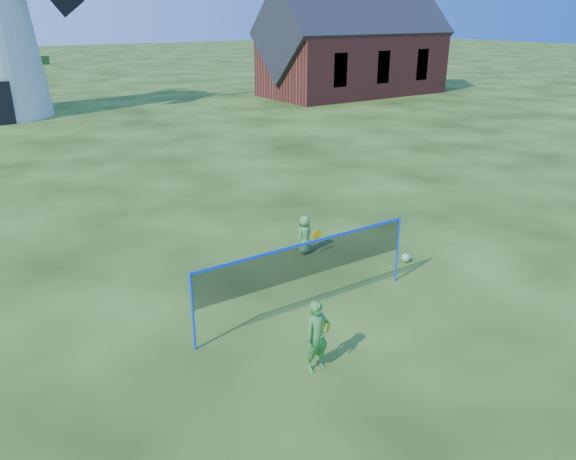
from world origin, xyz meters
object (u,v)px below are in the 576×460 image
Objects in this scene: player_girl at (317,336)px; chapel at (354,48)px; badminton_net at (307,261)px; play_ball at (406,258)px; player_boy at (305,235)px.

chapel is at bearing 47.00° from player_girl.
badminton_net is 22.95× the size of play_ball.
player_girl is at bearing -120.50° from badminton_net.
player_girl is at bearing 41.46° from player_boy.
badminton_net is at bearing -131.55° from chapel.
badminton_net reaches higher than play_ball.
player_girl is 4.98m from player_boy.
play_ball is at bearing 117.90° from player_boy.
chapel reaches higher than player_girl.
player_girl reaches higher than play_ball.
player_girl is at bearing -130.93° from chapel.
chapel is 10.84× the size of player_girl.
play_ball is at bearing 10.23° from badminton_net.
badminton_net is 3.66m from play_ball.
chapel reaches higher than player_boy.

